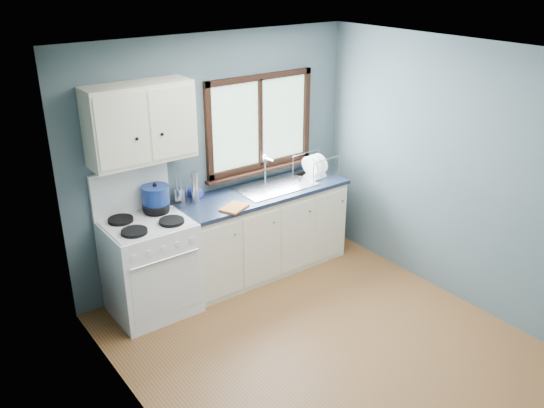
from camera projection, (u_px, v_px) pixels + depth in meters
floor at (328, 350)px, 5.01m from camera, size 3.20×3.60×0.02m
ceiling at (342, 55)px, 4.01m from camera, size 3.20×3.60×0.02m
wall_back at (215, 159)px, 5.85m from camera, size 3.20×0.02×2.50m
wall_left at (145, 282)px, 3.64m from camera, size 0.02×3.60×2.50m
wall_right at (463, 176)px, 5.39m from camera, size 0.02×3.60×2.50m
gas_range at (150, 264)px, 5.39m from camera, size 0.76×0.69×1.36m
base_cabinets at (262, 235)px, 6.14m from camera, size 1.85×0.60×0.88m
countertop at (262, 192)px, 5.95m from camera, size 1.89×0.64×0.04m
sink at (276, 192)px, 6.06m from camera, size 0.84×0.46×0.44m
window at (260, 129)px, 6.03m from camera, size 1.36×0.10×1.03m
upper_cabinets at (140, 123)px, 5.04m from camera, size 0.95×0.35×0.70m
skillet at (156, 207)px, 5.38m from camera, size 0.39×0.27×0.05m
stockpot at (156, 197)px, 5.37m from camera, size 0.33×0.33×0.26m
utensil_crock at (180, 195)px, 5.62m from camera, size 0.12×0.12×0.38m
thermos at (195, 188)px, 5.59m from camera, size 0.09×0.09×0.31m
soap_bottle at (200, 186)px, 5.68m from camera, size 0.13×0.13×0.27m
dish_towel at (234, 208)px, 5.51m from camera, size 0.32×0.28×0.02m
dish_rack at (315, 169)px, 6.36m from camera, size 0.47×0.38×0.23m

